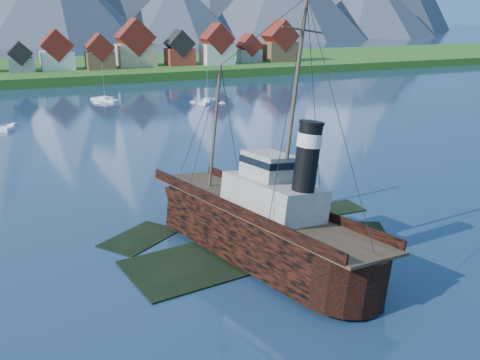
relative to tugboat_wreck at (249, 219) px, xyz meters
name	(u,v)px	position (x,y,z in m)	size (l,w,h in m)	color
ground	(240,246)	(-0.50, 1.09, -3.22)	(1400.00, 1400.00, 0.00)	#1A3049
shoal	(247,238)	(1.28, 3.24, -3.57)	(31.71, 21.24, 1.14)	black
shore_bank	(60,73)	(-0.50, 171.09, -3.22)	(600.00, 80.00, 3.20)	#1A4F16
seawall	(73,86)	(-0.50, 133.09, -3.22)	(600.00, 2.50, 2.00)	#3F3D38
tugboat_wreck	(249,219)	(0.00, 0.00, 0.00)	(7.54, 32.49, 25.75)	black
sailboat_d	(208,102)	(27.10, 84.74, -2.98)	(6.64, 7.12, 10.64)	white
sailboat_e	(105,100)	(3.27, 98.52, -3.00)	(6.40, 8.67, 10.20)	white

